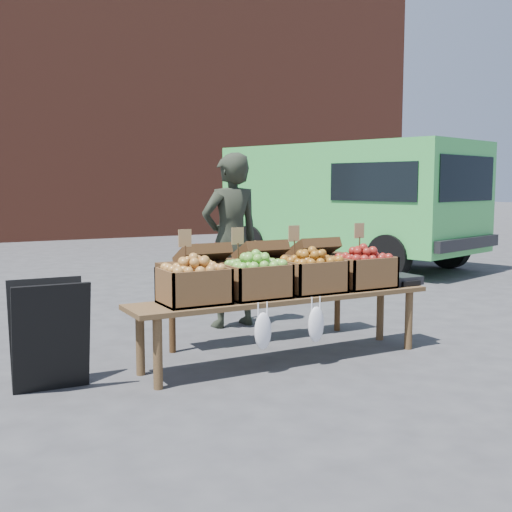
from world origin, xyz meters
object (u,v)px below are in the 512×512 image
display_bench (284,328)px  weighing_scale (399,280)px  vendor (231,241)px  crate_red_apples (312,276)px  crate_golden_apples (194,286)px  crate_russet_pears (256,281)px  crate_green_apples (363,272)px  delivery_van (348,206)px  back_table (261,287)px  chalkboard_sign (50,335)px

display_bench → weighing_scale: size_ratio=7.94×
vendor → crate_red_apples: 1.45m
vendor → crate_golden_apples: bearing=50.7°
crate_russet_pears → crate_golden_apples: bearing=180.0°
crate_green_apples → crate_russet_pears: bearing=180.0°
delivery_van → crate_red_apples: (-4.08, -4.96, -0.39)m
crate_russet_pears → vendor: bearing=71.3°
back_table → crate_green_apples: (0.66, -0.72, 0.19)m
crate_green_apples → weighing_scale: (0.43, 0.00, -0.10)m
crate_russet_pears → crate_red_apples: size_ratio=1.00×
weighing_scale → chalkboard_sign: bearing=176.9°
chalkboard_sign → crate_red_apples: crate_red_apples is taller
vendor → chalkboard_sign: vendor is taller
delivery_van → chalkboard_sign: delivery_van is taller
back_table → crate_golden_apples: 1.24m
display_bench → delivery_van: bearing=48.7°
crate_red_apples → weighing_scale: bearing=0.0°
back_table → display_bench: bearing=-103.3°
delivery_van → chalkboard_sign: 7.90m
chalkboard_sign → crate_golden_apples: crate_golden_apples is taller
display_bench → weighing_scale: weighing_scale is taller
back_table → display_bench: back_table is taller
delivery_van → vendor: (-4.15, -3.53, -0.19)m
crate_red_apples → weighing_scale: 0.98m
crate_russet_pears → weighing_scale: 1.53m
display_bench → crate_russet_pears: crate_russet_pears is taller
vendor → back_table: size_ratio=0.87×
delivery_van → weighing_scale: (-3.11, -4.96, -0.49)m
crate_golden_apples → crate_red_apples: same height
crate_golden_apples → weighing_scale: size_ratio=1.47×
vendor → crate_green_apples: vendor is taller
delivery_van → crate_golden_apples: (-5.18, -4.96, -0.39)m
vendor → crate_red_apples: vendor is taller
vendor → crate_golden_apples: (-1.03, -1.43, -0.20)m
delivery_van → crate_russet_pears: size_ratio=9.80×
chalkboard_sign → crate_red_apples: 2.19m
crate_red_apples → crate_green_apples: same height
chalkboard_sign → back_table: 2.14m
crate_golden_apples → crate_green_apples: (1.65, 0.00, 0.00)m
delivery_van → vendor: 5.45m
chalkboard_sign → delivery_van: bearing=39.8°
chalkboard_sign → crate_green_apples: crate_green_apples is taller
delivery_van → display_bench: bearing=-147.8°
display_bench → crate_golden_apples: 0.93m
vendor → chalkboard_sign: bearing=27.6°
back_table → vendor: bearing=86.8°
crate_russet_pears → crate_green_apples: same height
display_bench → crate_red_apples: (0.27, 0.00, 0.42)m
vendor → crate_russet_pears: size_ratio=3.64×
crate_russet_pears → crate_green_apples: (1.10, 0.00, 0.00)m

